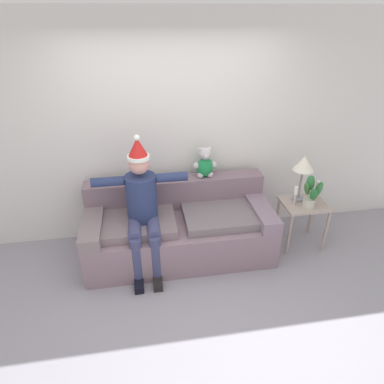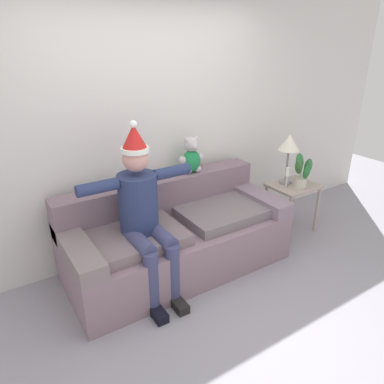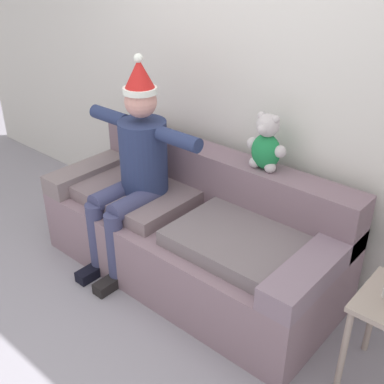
{
  "view_description": "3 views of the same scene",
  "coord_description": "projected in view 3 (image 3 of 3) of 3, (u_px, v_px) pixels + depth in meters",
  "views": [
    {
      "loc": [
        -0.38,
        -2.29,
        2.65
      ],
      "look_at": [
        0.14,
        0.88,
        0.89
      ],
      "focal_mm": 31.23,
      "sensor_mm": 36.0,
      "label": 1
    },
    {
      "loc": [
        -1.53,
        -1.68,
        2.14
      ],
      "look_at": [
        0.13,
        0.92,
        0.82
      ],
      "focal_mm": 33.44,
      "sensor_mm": 36.0,
      "label": 2
    },
    {
      "loc": [
        1.88,
        -1.17,
        2.23
      ],
      "look_at": [
        0.14,
        0.83,
        0.79
      ],
      "focal_mm": 44.62,
      "sensor_mm": 36.0,
      "label": 3
    }
  ],
  "objects": [
    {
      "name": "ground_plane",
      "position": [
        86.0,
        347.0,
        2.92
      ],
      "size": [
        10.0,
        10.0,
        0.0
      ],
      "primitive_type": "plane",
      "color": "#938F9B"
    },
    {
      "name": "person_seated",
      "position": [
        134.0,
        166.0,
        3.33
      ],
      "size": [
        1.02,
        0.77,
        1.56
      ],
      "color": "navy",
      "rests_on": "ground_plane"
    },
    {
      "name": "teddy_bear",
      "position": [
        266.0,
        144.0,
        3.08
      ],
      "size": [
        0.29,
        0.17,
        0.38
      ],
      "color": "#1E8345",
      "rests_on": "couch"
    },
    {
      "name": "couch",
      "position": [
        193.0,
        232.0,
        3.42
      ],
      "size": [
        2.16,
        0.93,
        0.86
      ],
      "color": "gray",
      "rests_on": "ground_plane"
    },
    {
      "name": "back_wall",
      "position": [
        245.0,
        77.0,
        3.3
      ],
      "size": [
        7.0,
        0.1,
        2.7
      ],
      "primitive_type": "cube",
      "color": "silver",
      "rests_on": "ground_plane"
    }
  ]
}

